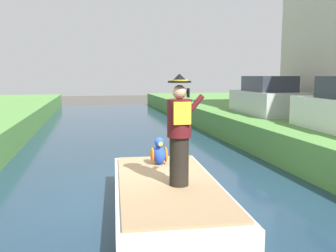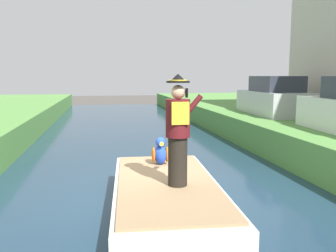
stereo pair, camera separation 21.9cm
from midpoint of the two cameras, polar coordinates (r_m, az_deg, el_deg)
The scene contains 6 objects.
ground_plane at distance 7.46m, azimuth -0.70°, elevation -11.84°, with size 80.00×80.00×0.00m, color #4C4742.
canal_water at distance 7.44m, azimuth -0.70°, elevation -11.48°, with size 7.17×48.00×0.10m, color #1E384C.
boat at distance 6.46m, azimuth 0.71°, elevation -11.26°, with size 2.07×4.31×0.61m.
person_pirate at distance 5.90m, azimuth 2.67°, elevation -0.73°, with size 0.61×0.42×1.85m.
parrot_plush at distance 7.44m, azimuth -0.38°, elevation -4.24°, with size 0.36×0.35×0.57m.
parked_car_silver at distance 14.97m, azimuth 16.79°, elevation 4.24°, with size 1.92×4.09×1.50m.
Camera 2 is at (-1.06, -6.94, 2.53)m, focal length 38.51 mm.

